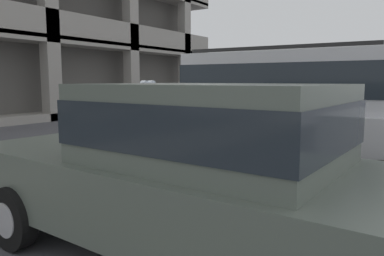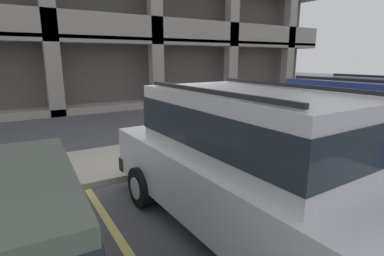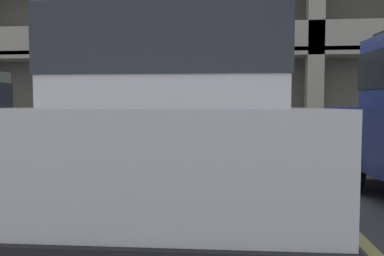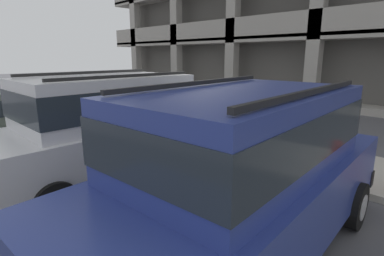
{
  "view_description": "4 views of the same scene",
  "coord_description": "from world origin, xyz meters",
  "views": [
    {
      "loc": [
        -5.63,
        -4.27,
        1.57
      ],
      "look_at": [
        -0.11,
        -0.66,
        0.73
      ],
      "focal_mm": 35.0,
      "sensor_mm": 36.0,
      "label": 1
    },
    {
      "loc": [
        -2.6,
        -5.18,
        2.37
      ],
      "look_at": [
        0.16,
        -0.66,
        1.13
      ],
      "focal_mm": 28.0,
      "sensor_mm": 36.0,
      "label": 2
    },
    {
      "loc": [
        0.45,
        -6.14,
        1.15
      ],
      "look_at": [
        -0.11,
        -0.47,
        0.8
      ],
      "focal_mm": 35.0,
      "sensor_mm": 36.0,
      "label": 3
    },
    {
      "loc": [
        4.95,
        -5.07,
        2.34
      ],
      "look_at": [
        0.34,
        -0.55,
        0.77
      ],
      "focal_mm": 28.0,
      "sensor_mm": 36.0,
      "label": 4
    }
  ],
  "objects": [
    {
      "name": "parking_stall_lines",
      "position": [
        1.57,
        -1.4,
        0.0
      ],
      "size": [
        12.72,
        4.8,
        0.01
      ],
      "color": "#DBD16B",
      "rests_on": "ground_plane"
    },
    {
      "name": "ground_plane",
      "position": [
        0.0,
        0.0,
        -0.05
      ],
      "size": [
        80.0,
        80.0,
        0.1
      ],
      "color": "#4C4C51"
    },
    {
      "name": "silver_suv",
      "position": [
        -0.02,
        -2.36,
        1.09
      ],
      "size": [
        2.1,
        4.82,
        2.03
      ],
      "rotation": [
        0.0,
        0.0,
        0.02
      ],
      "color": "silver",
      "rests_on": "ground_plane"
    },
    {
      "name": "parking_meter_far",
      "position": [
        6.21,
        0.36,
        1.11
      ],
      "size": [
        0.15,
        0.12,
        1.51
      ],
      "color": "#47474C",
      "rests_on": "sidewalk"
    },
    {
      "name": "red_sedan",
      "position": [
        -2.99,
        -2.56,
        0.82
      ],
      "size": [
        1.98,
        4.55,
        1.54
      ],
      "rotation": [
        0.0,
        0.0,
        -0.05
      ],
      "color": "#5B665B",
      "rests_on": "ground_plane"
    },
    {
      "name": "sidewalk",
      "position": [
        0.0,
        1.3,
        0.06
      ],
      "size": [
        40.0,
        2.2,
        0.12
      ],
      "color": "#ADA89E",
      "rests_on": "ground_plane"
    },
    {
      "name": "dark_hatchback",
      "position": [
        3.06,
        -2.38,
        1.09
      ],
      "size": [
        2.27,
        4.91,
        2.03
      ],
      "rotation": [
        0.0,
        0.0,
        0.08
      ],
      "color": "navy",
      "rests_on": "ground_plane"
    },
    {
      "name": "parking_meter_near",
      "position": [
        -0.09,
        0.35,
        1.2
      ],
      "size": [
        0.35,
        0.12,
        1.45
      ],
      "color": "#47474C",
      "rests_on": "sidewalk"
    },
    {
      "name": "fire_hydrant",
      "position": [
        4.26,
        0.65,
        0.46
      ],
      "size": [
        0.3,
        0.3,
        0.7
      ],
      "color": "red",
      "rests_on": "sidewalk"
    }
  ]
}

